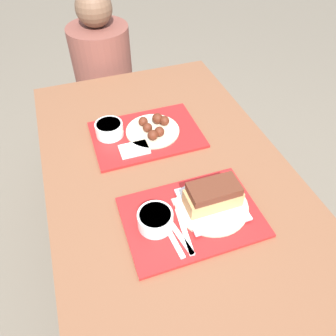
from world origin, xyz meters
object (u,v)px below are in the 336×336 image
Objects in this scene: bowl_coleslaw_near at (155,219)px; person_seated_across at (102,63)px; tray_far at (146,135)px; bowl_coleslaw_far at (109,129)px; brisket_sandwich_plate at (213,199)px; wings_plate_far at (154,128)px; tray_near at (191,217)px.

bowl_coleslaw_near is 0.16× the size of person_seated_across.
bowl_coleslaw_far reaches higher than tray_far.
brisket_sandwich_plate is 0.35× the size of person_seated_across.
tray_far is 1.81× the size of brisket_sandwich_plate.
tray_far is 0.44m from brisket_sandwich_plate.
tray_far is 0.04m from wings_plate_far.
bowl_coleslaw_near is 1.16m from person_seated_across.
bowl_coleslaw_far is (-0.24, 0.46, -0.01)m from brisket_sandwich_plate.
bowl_coleslaw_far is 0.70m from person_seated_across.
bowl_coleslaw_near is at bearing -102.71° from tray_far.
bowl_coleslaw_far is (-0.16, 0.48, 0.04)m from tray_near.
person_seated_across is (0.05, 1.16, -0.08)m from bowl_coleslaw_near.
tray_near is at bearing -86.80° from person_seated_across.
bowl_coleslaw_near is 0.46× the size of brisket_sandwich_plate.
tray_near is 1.99× the size of wings_plate_far.
bowl_coleslaw_near is 0.45m from wings_plate_far.
tray_near is 0.44m from tray_far.
bowl_coleslaw_far is 0.16× the size of person_seated_across.
tray_far is 0.44m from bowl_coleslaw_near.
brisket_sandwich_plate is 0.43m from wings_plate_far.
wings_plate_far is (0.17, -0.04, -0.01)m from bowl_coleslaw_far.
tray_far is at bearing 77.29° from bowl_coleslaw_near.
tray_near is at bearing -170.20° from brisket_sandwich_plate.
wings_plate_far is at bearing 98.40° from brisket_sandwich_plate.
bowl_coleslaw_far is 0.18m from wings_plate_far.
person_seated_across reaches higher than tray_far.
wings_plate_far is 0.32× the size of person_seated_across.
bowl_coleslaw_near is 0.51× the size of wings_plate_far.
bowl_coleslaw_far is at bearing 167.75° from wings_plate_far.
brisket_sandwich_plate is at bearing 2.63° from bowl_coleslaw_near.
brisket_sandwich_plate is 0.52m from bowl_coleslaw_far.
brisket_sandwich_plate is (0.19, 0.01, 0.01)m from bowl_coleslaw_near.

